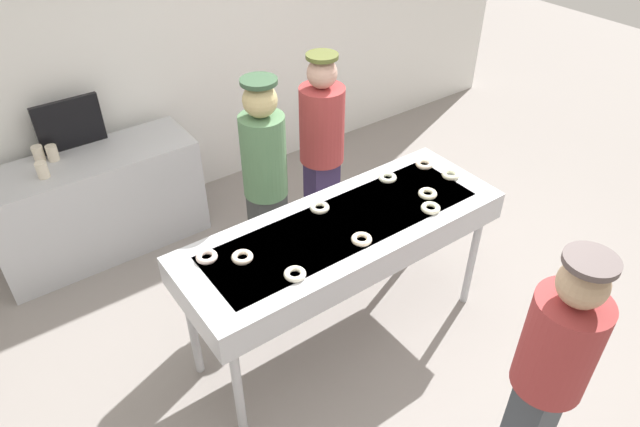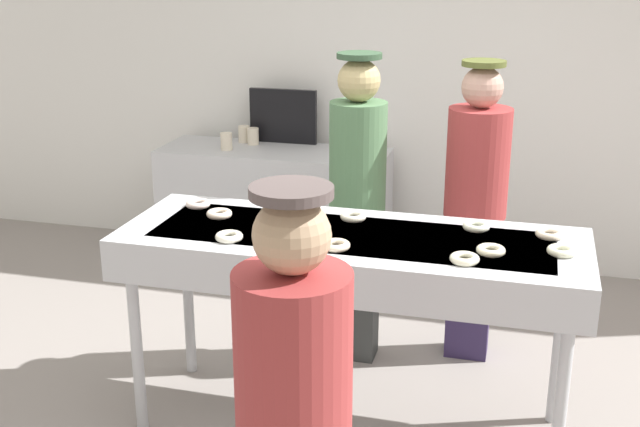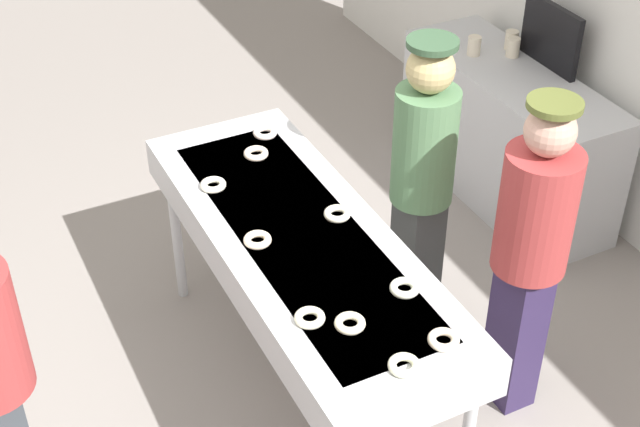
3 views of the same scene
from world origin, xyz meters
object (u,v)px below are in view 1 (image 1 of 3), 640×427
Objects in this scene: sugar_donut_1 at (431,208)px; sugar_donut_9 at (424,164)px; sugar_donut_8 at (295,274)px; paper_cup_0 at (52,153)px; sugar_donut_0 at (242,257)px; paper_cup_1 at (42,170)px; worker_baker at (266,182)px; worker_assistant at (322,145)px; sugar_donut_4 at (320,208)px; menu_display at (69,124)px; fryer_conveyor at (343,236)px; sugar_donut_6 at (362,239)px; sugar_donut_7 at (388,178)px; paper_cup_2 at (38,154)px; sugar_donut_2 at (207,257)px; sugar_donut_5 at (428,194)px; customer_waiting at (550,369)px; sugar_donut_3 at (450,175)px; prep_counter at (99,205)px.

sugar_donut_1 is 1.00× the size of sugar_donut_9.
sugar_donut_8 reaches higher than paper_cup_0.
sugar_donut_0 reaches higher than paper_cup_1.
sugar_donut_0 is 0.07× the size of worker_baker.
worker_assistant is at bearing 92.17° from sugar_donut_1.
menu_display is (-0.98, 1.98, 0.06)m from sugar_donut_4.
sugar_donut_6 is (-0.02, -0.20, 0.12)m from fryer_conveyor.
sugar_donut_7 is 2.52m from menu_display.
paper_cup_2 is (-1.27, 1.92, -0.08)m from sugar_donut_4.
sugar_donut_5 is at bearing -10.97° from sugar_donut_2.
sugar_donut_9 is 1.77m from customer_waiting.
paper_cup_0 is at bearing 135.83° from sugar_donut_3.
sugar_donut_7 is (0.55, 0.21, 0.12)m from fryer_conveyor.
sugar_donut_7 is 1.02× the size of paper_cup_0.
sugar_donut_9 is 1.02× the size of paper_cup_0.
sugar_donut_4 is 2.21m from menu_display.
fryer_conveyor is at bearing -167.64° from sugar_donut_9.
worker_assistant is 1.03× the size of prep_counter.
sugar_donut_0 is 1.61m from sugar_donut_3.
sugar_donut_8 is at bearing 110.67° from customer_waiting.
customer_waiting is (0.18, -1.22, -0.08)m from sugar_donut_6.
paper_cup_2 is at bearing 149.37° from paper_cup_0.
sugar_donut_0 and sugar_donut_1 have the same top height.
prep_counter is 3.26× the size of menu_display.
worker_baker is (-1.01, 0.53, -0.04)m from sugar_donut_9.
customer_waiting is (-0.39, -1.63, -0.08)m from sugar_donut_7.
fryer_conveyor is 0.87m from sugar_donut_2.
customer_waiting reaches higher than sugar_donut_9.
sugar_donut_0 and sugar_donut_9 have the same top height.
paper_cup_2 is at bearing 104.01° from customer_waiting.
worker_baker is 1.67m from paper_cup_1.
fryer_conveyor is 0.24m from sugar_donut_4.
worker_baker is (-0.09, 0.51, -0.04)m from sugar_donut_4.
sugar_donut_5 is 1.02× the size of paper_cup_1.
sugar_donut_1 and sugar_donut_8 have the same top height.
sugar_donut_4 is 0.08× the size of prep_counter.
sugar_donut_7 is 0.25× the size of menu_display.
paper_cup_1 is (-2.27, 1.88, -0.08)m from sugar_donut_3.
paper_cup_1 is at bearing -12.29° from worker_assistant.
sugar_donut_3 is (1.61, -0.09, 0.00)m from sugar_donut_0.
menu_display reaches higher than sugar_donut_9.
sugar_donut_7 is at bearing 0.88° from sugar_donut_4.
paper_cup_1 reaches higher than prep_counter.
sugar_donut_1 is 1.02× the size of paper_cup_1.
sugar_donut_5 is 0.08× the size of prep_counter.
sugar_donut_5 is at bearing -130.98° from sugar_donut_9.
sugar_donut_1 is at bearing -36.31° from sugar_donut_4.
sugar_donut_5 is at bearing -165.93° from sugar_donut_3.
sugar_donut_6 is at bearing -96.23° from fryer_conveyor.
sugar_donut_7 is 2.51m from paper_cup_1.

